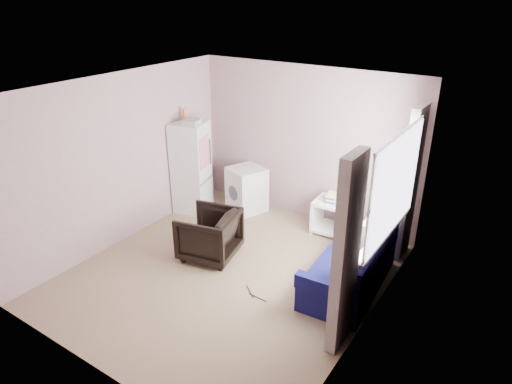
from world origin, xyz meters
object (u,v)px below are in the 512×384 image
Objects in this scene: side_table at (330,214)px; sofa at (353,268)px; fridge at (191,167)px; washing_machine at (247,189)px; armchair at (209,232)px.

sofa is (0.87, -1.18, -0.04)m from side_table.
fridge is 2.65× the size of side_table.
washing_machine is 0.44× the size of sofa.
washing_machine is at bearing 15.45° from fridge.
fridge is 2.28× the size of washing_machine.
sofa is (2.40, -1.09, -0.13)m from washing_machine.
fridge is 2.44m from side_table.
fridge is at bearing 165.75° from sofa.
fridge is 3.29m from sofa.
armchair is 1.97m from side_table.
armchair is at bearing -54.21° from washing_machine.
side_table is at bearing 24.18° from washing_machine.
armchair is 0.44× the size of sofa.
armchair is 1.00× the size of washing_machine.
sofa is (3.20, -0.60, -0.51)m from fridge.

